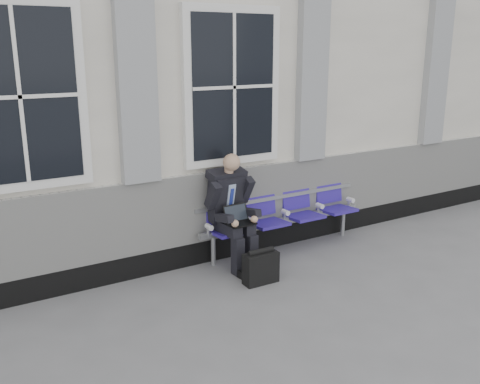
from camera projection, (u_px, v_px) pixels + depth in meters
ground at (272, 305)px, 5.87m from camera, size 70.00×70.00×0.00m
station_building at (144, 81)px, 8.13m from camera, size 14.40×4.40×4.49m
bench at (282, 211)px, 7.34m from camera, size 2.60×0.47×0.91m
businessman at (231, 207)px, 6.72m from camera, size 0.61×0.82×1.47m
briefcase at (261, 267)px, 6.35m from camera, size 0.43×0.19×0.44m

